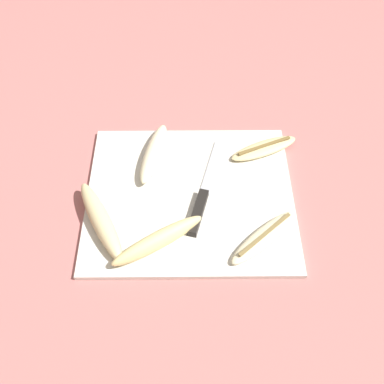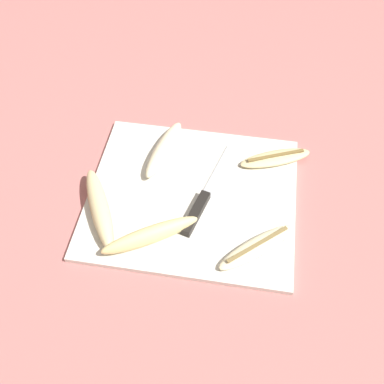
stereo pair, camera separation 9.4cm
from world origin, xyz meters
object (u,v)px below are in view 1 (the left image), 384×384
banana_bright_far (156,153)px  banana_pale_long (267,237)px  knife (203,202)px  banana_golden_short (160,240)px  banana_ripe_center (103,220)px  banana_mellow_near (266,148)px

banana_bright_far → banana_pale_long: bearing=-43.6°
knife → banana_golden_short: (-0.08, -0.10, 0.01)m
knife → banana_ripe_center: 0.21m
banana_pale_long → knife: bearing=145.1°
knife → banana_golden_short: size_ratio=1.39×
banana_pale_long → banana_ripe_center: (-0.32, 0.04, 0.01)m
banana_pale_long → banana_golden_short: bearing=-176.8°
banana_pale_long → banana_ripe_center: bearing=173.7°
banana_pale_long → banana_ripe_center: size_ratio=0.79×
banana_bright_far → banana_golden_short: size_ratio=0.97×
banana_ripe_center → banana_bright_far: bearing=61.5°
knife → banana_ripe_center: (-0.20, -0.05, 0.01)m
banana_mellow_near → banana_ripe_center: (-0.34, -0.20, 0.01)m
banana_pale_long → banana_bright_far: (-0.22, 0.21, 0.01)m
banana_mellow_near → banana_ripe_center: banana_ripe_center is taller
knife → banana_mellow_near: size_ratio=1.54×
banana_mellow_near → banana_golden_short: size_ratio=0.90×
knife → banana_pale_long: (0.12, -0.08, 0.00)m
banana_mellow_near → banana_golden_short: 0.34m
banana_ripe_center → banana_golden_short: bearing=-22.3°
banana_golden_short → banana_ripe_center: size_ratio=0.92×
banana_pale_long → banana_mellow_near: bearing=84.3°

